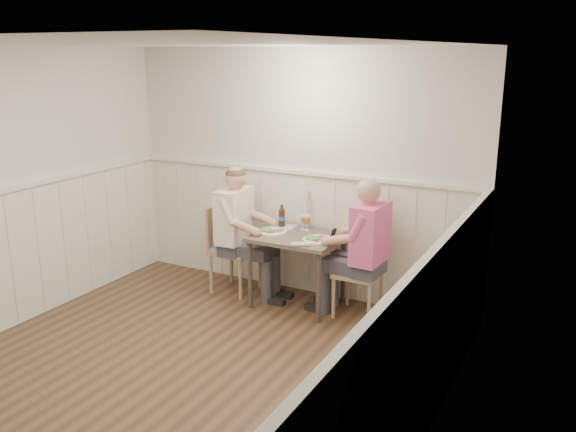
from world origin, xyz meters
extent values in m
plane|color=#422E1D|center=(0.00, 0.00, 0.00)|extent=(4.50, 4.50, 0.00)
cube|color=silver|center=(0.00, 2.25, 1.30)|extent=(4.00, 0.04, 2.60)
cube|color=silver|center=(2.00, 0.00, 1.30)|extent=(0.04, 4.50, 2.60)
cube|color=white|center=(0.00, 0.00, 2.59)|extent=(4.00, 4.50, 0.02)
cube|color=silver|center=(0.00, 2.23, 0.65)|extent=(3.98, 0.03, 1.30)
cube|color=silver|center=(1.99, 0.00, 0.65)|extent=(0.03, 4.48, 1.30)
cube|color=silver|center=(0.00, 2.22, 1.32)|extent=(3.98, 0.06, 0.04)
cube|color=silver|center=(1.97, 0.00, 1.32)|extent=(0.06, 4.48, 0.04)
cube|color=brown|center=(0.19, 1.84, 0.73)|extent=(0.87, 0.70, 0.04)
cylinder|color=#3F3833|center=(-0.19, 1.54, 0.35)|extent=(0.05, 0.05, 0.71)
cylinder|color=#3F3833|center=(-0.19, 2.14, 0.35)|extent=(0.05, 0.05, 0.71)
cylinder|color=#3F3833|center=(0.58, 1.54, 0.35)|extent=(0.05, 0.05, 0.71)
cylinder|color=#3F3833|center=(0.58, 2.14, 0.35)|extent=(0.05, 0.05, 0.71)
cube|color=#9E7761|center=(0.85, 1.89, 0.44)|extent=(0.43, 0.43, 0.04)
cube|color=#4B73AA|center=(0.85, 1.89, 0.48)|extent=(0.39, 0.39, 0.03)
cube|color=#9E7761|center=(1.04, 1.89, 0.69)|extent=(0.03, 0.43, 0.45)
cylinder|color=#9E7761|center=(1.04, 1.70, 0.21)|extent=(0.04, 0.04, 0.42)
cylinder|color=#9E7761|center=(0.67, 1.70, 0.21)|extent=(0.04, 0.04, 0.42)
cylinder|color=#9E7761|center=(1.03, 2.07, 0.21)|extent=(0.04, 0.04, 0.42)
cylinder|color=#9E7761|center=(0.66, 2.07, 0.21)|extent=(0.04, 0.04, 0.42)
cube|color=#9E7761|center=(-0.57, 1.86, 0.46)|extent=(0.47, 0.47, 0.04)
cube|color=#4B73AA|center=(-0.57, 1.86, 0.50)|extent=(0.42, 0.42, 0.03)
cube|color=#9E7761|center=(-0.77, 1.87, 0.72)|extent=(0.05, 0.45, 0.47)
cylinder|color=#9E7761|center=(-0.75, 2.06, 0.22)|extent=(0.04, 0.04, 0.44)
cylinder|color=#9E7761|center=(-0.37, 2.05, 0.22)|extent=(0.04, 0.04, 0.44)
cylinder|color=#9E7761|center=(-0.77, 1.68, 0.22)|extent=(0.04, 0.04, 0.44)
cylinder|color=#9E7761|center=(-0.38, 1.66, 0.22)|extent=(0.04, 0.04, 0.44)
cube|color=#3F3F47|center=(0.95, 1.85, 0.23)|extent=(0.48, 0.44, 0.47)
cube|color=#3F3F47|center=(0.74, 1.86, 0.53)|extent=(0.45, 0.40, 0.14)
cube|color=pink|center=(0.95, 1.85, 0.88)|extent=(0.27, 0.47, 0.57)
sphere|color=tan|center=(0.95, 1.85, 1.29)|extent=(0.23, 0.23, 0.23)
sphere|color=#A5A5A0|center=(0.95, 1.85, 1.32)|extent=(0.22, 0.22, 0.22)
cube|color=black|center=(0.58, 1.87, 0.88)|extent=(0.02, 0.07, 0.14)
cube|color=#3F3F47|center=(-0.51, 1.80, 0.23)|extent=(0.48, 0.44, 0.47)
cube|color=#3F3F47|center=(-0.31, 1.81, 0.53)|extent=(0.46, 0.40, 0.13)
cube|color=white|center=(-0.51, 1.80, 0.88)|extent=(0.27, 0.47, 0.57)
sphere|color=tan|center=(-0.51, 1.80, 1.28)|extent=(0.23, 0.23, 0.23)
sphere|color=#4C3828|center=(-0.51, 1.80, 1.32)|extent=(0.22, 0.22, 0.22)
cylinder|color=white|center=(0.46, 1.77, 0.76)|extent=(0.31, 0.31, 0.02)
ellipsoid|color=#3F722D|center=(0.42, 1.73, 0.80)|extent=(0.15, 0.13, 0.06)
sphere|color=tan|center=(0.53, 1.78, 0.79)|extent=(0.04, 0.04, 0.04)
cube|color=brown|center=(0.49, 1.84, 0.78)|extent=(0.09, 0.06, 0.01)
cylinder|color=white|center=(0.55, 1.84, 0.79)|extent=(0.06, 0.06, 0.03)
cylinder|color=white|center=(-0.07, 1.80, 0.76)|extent=(0.31, 0.31, 0.02)
ellipsoid|color=#3F722D|center=(-0.12, 1.77, 0.80)|extent=(0.15, 0.13, 0.06)
sphere|color=tan|center=(-0.01, 1.81, 0.79)|extent=(0.04, 0.04, 0.04)
cylinder|color=silver|center=(0.21, 2.04, 0.75)|extent=(0.06, 0.06, 0.01)
cylinder|color=silver|center=(0.21, 2.04, 0.79)|extent=(0.01, 0.01, 0.07)
cone|color=#B8782B|center=(0.21, 2.04, 0.86)|extent=(0.07, 0.07, 0.07)
cylinder|color=silver|center=(0.21, 2.04, 0.90)|extent=(0.07, 0.07, 0.03)
cylinder|color=silver|center=(0.15, 2.06, 0.75)|extent=(0.06, 0.06, 0.01)
cylinder|color=silver|center=(0.15, 2.06, 0.79)|extent=(0.01, 0.01, 0.07)
cone|color=#B8782B|center=(0.15, 2.06, 0.85)|extent=(0.06, 0.06, 0.06)
cylinder|color=silver|center=(0.15, 2.06, 0.89)|extent=(0.06, 0.06, 0.03)
cylinder|color=#31200E|center=(-0.09, 2.04, 0.84)|extent=(0.07, 0.07, 0.18)
cone|color=#31200E|center=(-0.09, 2.04, 0.95)|extent=(0.07, 0.07, 0.04)
cylinder|color=#31200E|center=(-0.09, 2.04, 0.98)|extent=(0.03, 0.03, 0.03)
cylinder|color=#2257A9|center=(-0.09, 2.04, 0.84)|extent=(0.07, 0.07, 0.05)
cylinder|color=white|center=(0.39, 1.53, 0.77)|extent=(0.18, 0.14, 0.04)
cylinder|color=silver|center=(0.14, 2.15, 0.79)|extent=(0.05, 0.05, 0.09)
cylinder|color=tan|center=(0.14, 2.15, 0.95)|extent=(0.03, 0.03, 0.28)
cone|color=tan|center=(0.14, 2.15, 1.12)|extent=(0.04, 0.04, 0.10)
cube|color=#4B73AA|center=(-0.09, 2.04, 0.75)|extent=(0.30, 0.25, 0.01)
camera|label=1|loc=(2.85, -3.42, 2.55)|focal=38.00mm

